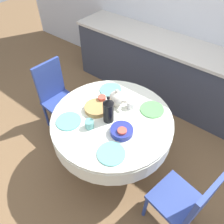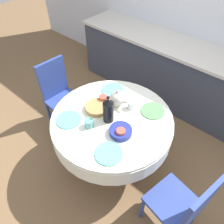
% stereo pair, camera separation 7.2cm
% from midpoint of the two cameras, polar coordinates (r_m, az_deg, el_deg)
% --- Properties ---
extents(ground_plane, '(12.00, 12.00, 0.00)m').
position_cam_midpoint_polar(ground_plane, '(2.78, 0.76, -12.47)').
color(ground_plane, brown).
extents(wall_back, '(7.00, 0.05, 2.60)m').
position_cam_midpoint_polar(wall_back, '(3.27, 24.02, 23.20)').
color(wall_back, silver).
rests_on(wall_back, ground_plane).
extents(kitchen_counter, '(3.24, 0.64, 0.92)m').
position_cam_midpoint_polar(kitchen_counter, '(3.36, 17.61, 8.91)').
color(kitchen_counter, '#383D4C').
rests_on(kitchen_counter, ground_plane).
extents(dining_table, '(1.23, 1.23, 0.77)m').
position_cam_midpoint_polar(dining_table, '(2.26, 0.91, -3.72)').
color(dining_table, tan).
rests_on(dining_table, ground_plane).
extents(chair_left, '(0.47, 0.47, 0.95)m').
position_cam_midpoint_polar(chair_left, '(2.07, 19.03, -22.09)').
color(chair_left, '#2D428E').
rests_on(chair_left, ground_plane).
extents(chair_right, '(0.43, 0.43, 0.95)m').
position_cam_midpoint_polar(chair_right, '(2.91, -12.81, 4.83)').
color(chair_right, '#2D428E').
rests_on(chair_right, ground_plane).
extents(plate_near_left, '(0.25, 0.25, 0.01)m').
position_cam_midpoint_polar(plate_near_left, '(2.17, -10.29, -1.96)').
color(plate_near_left, '#60BCB7').
rests_on(plate_near_left, dining_table).
extents(cup_near_left, '(0.08, 0.08, 0.08)m').
position_cam_midpoint_polar(cup_near_left, '(2.06, -5.07, -2.98)').
color(cup_near_left, '#5BA39E').
rests_on(cup_near_left, dining_table).
extents(plate_near_right, '(0.25, 0.25, 0.01)m').
position_cam_midpoint_polar(plate_near_right, '(1.89, 0.27, -10.78)').
color(plate_near_right, '#60BCB7').
rests_on(plate_near_right, dining_table).
extents(cup_near_right, '(0.08, 0.08, 0.08)m').
position_cam_midpoint_polar(cup_near_right, '(1.98, 3.35, -5.58)').
color(cup_near_right, '#CC4C3D').
rests_on(cup_near_right, dining_table).
extents(plate_far_left, '(0.25, 0.25, 0.01)m').
position_cam_midpoint_polar(plate_far_left, '(2.47, 1.00, 5.83)').
color(plate_far_left, '#60BCB7').
rests_on(plate_far_left, dining_table).
extents(cup_far_left, '(0.08, 0.08, 0.08)m').
position_cam_midpoint_polar(cup_far_left, '(2.29, -1.49, 3.32)').
color(cup_far_left, '#CC4C3D').
rests_on(cup_far_left, dining_table).
extents(plate_far_right, '(0.25, 0.25, 0.01)m').
position_cam_midpoint_polar(plate_far_right, '(2.26, 11.49, 0.30)').
color(plate_far_right, '#5BA85B').
rests_on(plate_far_right, dining_table).
extents(cup_far_right, '(0.08, 0.08, 0.08)m').
position_cam_midpoint_polar(cup_far_right, '(2.24, 6.07, 1.83)').
color(cup_far_right, white).
rests_on(cup_far_right, dining_table).
extents(coffee_carafe, '(0.10, 0.10, 0.30)m').
position_cam_midpoint_polar(coffee_carafe, '(2.05, 0.02, 0.49)').
color(coffee_carafe, black).
rests_on(coffee_carafe, dining_table).
extents(teapot, '(0.22, 0.16, 0.20)m').
position_cam_midpoint_polar(teapot, '(2.23, 2.39, 3.55)').
color(teapot, silver).
rests_on(teapot, dining_table).
extents(bread_basket, '(0.25, 0.25, 0.05)m').
position_cam_midpoint_polar(bread_basket, '(2.23, -2.98, 1.15)').
color(bread_basket, '#AD844C').
rests_on(bread_basket, dining_table).
extents(fruit_bowl, '(0.21, 0.21, 0.06)m').
position_cam_midpoint_polar(fruit_bowl, '(2.01, 3.29, -5.09)').
color(fruit_bowl, navy).
rests_on(fruit_bowl, dining_table).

